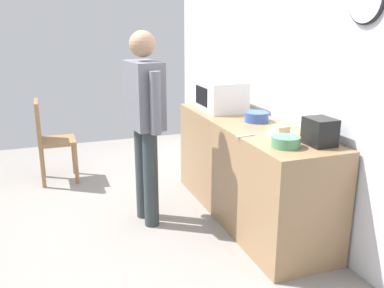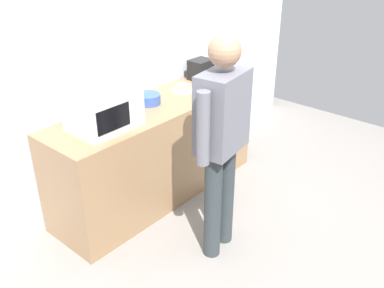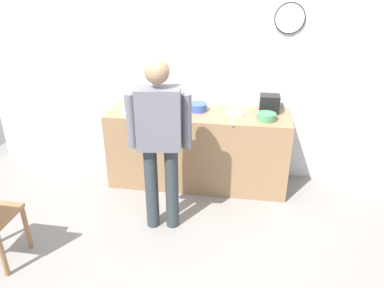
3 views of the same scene
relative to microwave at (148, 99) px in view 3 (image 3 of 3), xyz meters
name	(u,v)px [view 3 (image 3 of 3)]	position (x,y,z in m)	size (l,w,h in m)	color
ground_plane	(172,247)	(0.50, -1.19, -1.06)	(6.00, 6.00, 0.00)	gray
back_wall	(197,70)	(0.50, 0.41, 0.24)	(5.40, 0.13, 2.60)	silver
kitchen_counter	(198,149)	(0.58, 0.03, -0.60)	(2.09, 0.62, 0.91)	#93704C
microwave	(148,99)	(0.00, 0.00, 0.00)	(0.50, 0.39, 0.30)	silver
sandwich_plate	(236,111)	(1.00, 0.08, -0.13)	(0.22, 0.22, 0.07)	white
salad_bowl	(266,117)	(1.34, -0.08, -0.11)	(0.21, 0.21, 0.08)	#4C8E60
cereal_bowl	(198,107)	(0.56, 0.10, -0.11)	(0.21, 0.21, 0.09)	#33519E
toaster	(269,104)	(1.37, 0.18, -0.05)	(0.22, 0.18, 0.20)	black
fork_utensil	(196,106)	(0.52, 0.25, -0.15)	(0.17, 0.02, 0.01)	silver
spoon_utensil	(232,122)	(0.98, -0.21, -0.15)	(0.17, 0.02, 0.01)	silver
person_standing	(160,136)	(0.34, -0.87, -0.06)	(0.59, 0.29, 1.71)	#2E373A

